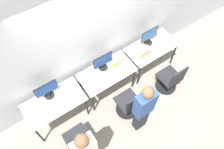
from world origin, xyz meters
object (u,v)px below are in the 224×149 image
at_px(keyboard_left, 57,108).
at_px(office_chair_center, 129,104).
at_px(mouse_left, 71,99).
at_px(office_chair_right, 170,80).
at_px(monitor_center, 103,62).
at_px(mouse_right, 165,45).
at_px(monitor_right, 149,36).
at_px(keyboard_right, 157,51).
at_px(handbag, 143,53).
at_px(office_chair_left, 79,141).
at_px(mouse_center, 120,69).
at_px(monitor_left, 47,90).
at_px(person_center, 143,108).
at_px(keyboard_center, 109,74).

relative_size(keyboard_left, office_chair_center, 0.46).
distance_m(mouse_left, office_chair_right, 2.20).
distance_m(monitor_center, mouse_right, 1.49).
xyz_separation_m(monitor_right, keyboard_right, (0.00, -0.29, -0.21)).
bearing_deg(mouse_left, keyboard_right, -0.65).
bearing_deg(office_chair_right, handbag, 116.26).
bearing_deg(office_chair_right, keyboard_left, 165.97).
distance_m(keyboard_left, keyboard_right, 2.38).
bearing_deg(handbag, mouse_left, -178.87).
xyz_separation_m(office_chair_left, mouse_right, (2.60, 0.65, 0.40)).
xyz_separation_m(office_chair_left, mouse_center, (1.40, 0.69, 0.40)).
xyz_separation_m(office_chair_left, monitor_center, (1.15, 0.91, 0.60)).
relative_size(mouse_right, handbag, 0.30).
height_order(monitor_left, keyboard_right, monitor_left).
bearing_deg(monitor_center, handbag, -14.78).
height_order(monitor_left, keyboard_left, monitor_left).
xyz_separation_m(keyboard_right, handbag, (-0.34, 0.06, 0.11)).
height_order(office_chair_center, keyboard_right, office_chair_center).
relative_size(monitor_right, office_chair_right, 0.50).
height_order(keyboard_left, mouse_right, mouse_right).
bearing_deg(monitor_center, keyboard_left, -166.72).
bearing_deg(monitor_right, office_chair_right, -91.50).
relative_size(monitor_right, handbag, 1.45).
bearing_deg(monitor_center, office_chair_right, -36.71).
xyz_separation_m(mouse_center, person_center, (-0.18, -0.97, 0.08)).
relative_size(person_center, keyboard_right, 3.83).
distance_m(keyboard_center, monitor_right, 1.22).
bearing_deg(handbag, mouse_right, -3.86).
xyz_separation_m(monitor_left, keyboard_right, (2.38, -0.33, -0.21)).
distance_m(mouse_left, handbag, 1.75).
xyz_separation_m(office_chair_center, handbag, (0.77, 0.61, 0.49)).
relative_size(keyboard_left, mouse_right, 4.45).
bearing_deg(handbag, keyboard_center, 178.03).
distance_m(monitor_left, mouse_center, 1.48).
bearing_deg(keyboard_center, monitor_right, 9.52).
xyz_separation_m(office_chair_left, keyboard_right, (2.34, 0.63, 0.39)).
relative_size(monitor_left, mouse_left, 4.84).
relative_size(office_chair_left, office_chair_right, 1.00).
bearing_deg(keyboard_left, handbag, 1.60).
height_order(office_chair_right, handbag, handbag).
distance_m(mouse_center, monitor_right, 0.99).
distance_m(mouse_left, office_chair_left, 0.80).
distance_m(monitor_left, handbag, 2.06).
bearing_deg(office_chair_center, mouse_left, 149.67).
bearing_deg(mouse_right, keyboard_left, -179.65).
xyz_separation_m(mouse_left, monitor_right, (2.09, 0.26, 0.20)).
bearing_deg(mouse_left, monitor_center, 15.97).
xyz_separation_m(monitor_left, keyboard_left, (0.00, -0.32, -0.21)).
bearing_deg(keyboard_left, person_center, -35.90).
bearing_deg(person_center, keyboard_left, 144.10).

